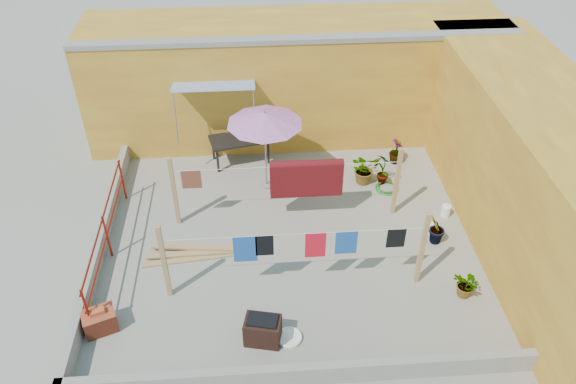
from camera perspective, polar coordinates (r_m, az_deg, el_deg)
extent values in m
plane|color=#9E998E|center=(12.52, 0.14, -4.94)|extent=(80.00, 80.00, 0.00)
cube|color=gold|center=(15.53, 0.70, 11.45)|extent=(11.00, 2.40, 3.20)
cube|color=gray|center=(13.94, 1.12, 15.24)|extent=(11.00, 0.35, 0.12)
cube|color=#2D51B2|center=(13.84, -7.58, 10.63)|extent=(2.00, 0.79, 0.22)
cylinder|color=gray|center=(13.92, -11.34, 7.31)|extent=(0.03, 0.30, 1.28)
cylinder|color=gray|center=(13.80, -3.44, 7.73)|extent=(0.03, 0.30, 1.28)
cube|color=gold|center=(12.90, 23.86, 1.85)|extent=(2.40, 9.00, 3.20)
cube|color=gray|center=(10.02, 1.76, -18.00)|extent=(8.30, 0.16, 0.44)
cube|color=gray|center=(12.81, -18.45, -4.87)|extent=(0.16, 7.30, 0.44)
cylinder|color=maroon|center=(11.03, -19.71, -11.31)|extent=(0.05, 0.05, 1.10)
cylinder|color=maroon|center=(12.39, -17.88, -4.35)|extent=(0.05, 0.05, 1.10)
cylinder|color=maroon|center=(13.91, -16.46, 1.17)|extent=(0.05, 0.05, 1.10)
cylinder|color=maroon|center=(12.08, -18.33, -2.58)|extent=(0.04, 4.20, 0.04)
cylinder|color=maroon|center=(12.36, -17.93, -4.17)|extent=(0.04, 4.20, 0.04)
cube|color=tan|center=(11.02, -12.47, -6.97)|extent=(0.09, 0.09, 1.80)
cube|color=tan|center=(11.33, 13.47, -5.64)|extent=(0.09, 0.09, 1.80)
cube|color=tan|center=(12.94, 10.99, 1.03)|extent=(0.09, 0.09, 1.80)
cube|color=tan|center=(12.66, -11.48, 0.04)|extent=(0.09, 0.09, 1.80)
cylinder|color=silver|center=(10.51, 0.73, -4.31)|extent=(5.00, 0.01, 0.01)
cylinder|color=silver|center=(12.23, -0.13, 2.60)|extent=(5.00, 0.01, 0.01)
cube|color=#520D11|center=(12.48, 1.88, 1.31)|extent=(1.62, 0.22, 0.84)
cube|color=black|center=(12.47, 3.71, 1.72)|extent=(0.37, 0.02, 0.55)
cube|color=brown|center=(12.42, -9.79, 1.27)|extent=(0.43, 0.02, 0.47)
cube|color=#1C4999|center=(10.71, -4.38, -5.80)|extent=(0.45, 0.02, 0.63)
cube|color=black|center=(10.66, -2.40, -5.45)|extent=(0.34, 0.02, 0.50)
cube|color=red|center=(10.75, 2.81, -5.41)|extent=(0.40, 0.02, 0.61)
cube|color=#1C4999|center=(10.81, 5.94, -5.13)|extent=(0.42, 0.02, 0.56)
cube|color=black|center=(10.97, 10.92, -4.62)|extent=(0.36, 0.02, 0.46)
cylinder|color=gray|center=(14.07, -2.19, 0.74)|extent=(0.32, 0.32, 0.05)
cylinder|color=gray|center=(13.49, -2.29, 4.13)|extent=(0.04, 0.04, 2.05)
cone|color=#CD6EA9|center=(13.00, -2.39, 7.50)|extent=(1.94, 1.94, 0.29)
cylinder|color=gray|center=(12.92, -2.40, 8.12)|extent=(0.04, 0.04, 0.09)
cube|color=black|center=(14.63, -4.91, 5.40)|extent=(1.67, 1.09, 0.06)
cube|color=black|center=(14.48, -7.14, 3.15)|extent=(0.06, 0.06, 0.67)
cube|color=black|center=(14.98, -7.61, 4.43)|extent=(0.06, 0.06, 0.67)
cube|color=black|center=(14.70, -2.01, 4.05)|extent=(0.06, 0.06, 0.67)
cube|color=black|center=(15.20, -2.63, 5.28)|extent=(0.06, 0.06, 0.67)
cube|color=#A33C25|center=(11.25, -18.57, -12.33)|extent=(0.71, 0.62, 0.43)
cube|color=#BB562C|center=(11.06, -18.84, -11.46)|extent=(0.30, 0.22, 0.09)
cube|color=tan|center=(12.24, -9.52, -6.69)|extent=(2.19, 0.39, 0.04)
cube|color=tan|center=(12.29, -9.13, -6.13)|extent=(2.19, 0.20, 0.04)
cube|color=tan|center=(12.33, -8.76, -5.56)|extent=(2.19, 0.41, 0.04)
cube|color=black|center=(10.50, -2.58, -13.88)|extent=(0.73, 0.57, 0.54)
cube|color=black|center=(10.27, -2.63, -12.86)|extent=(0.60, 0.44, 0.04)
cylinder|color=white|center=(10.69, 0.13, -14.61)|extent=(0.45, 0.45, 0.06)
torus|color=white|center=(10.67, 0.13, -14.51)|extent=(0.48, 0.48, 0.05)
cylinder|color=white|center=(13.00, 14.51, -3.70)|extent=(0.20, 0.20, 0.27)
cylinder|color=white|center=(12.91, 14.61, -3.20)|extent=(0.05, 0.05, 0.04)
cylinder|color=white|center=(13.57, 15.73, -1.87)|extent=(0.21, 0.21, 0.29)
cylinder|color=white|center=(13.47, 15.85, -1.33)|extent=(0.06, 0.06, 0.05)
torus|color=#1E7B1B|center=(14.17, 10.00, 0.38)|extent=(0.57, 0.57, 0.04)
torus|color=#1E7B1B|center=(14.14, 10.02, 0.52)|extent=(0.48, 0.48, 0.04)
imported|color=#1F621C|center=(14.11, 7.80, 2.37)|extent=(0.90, 0.84, 0.80)
imported|color=#1F621C|center=(15.00, 10.97, 4.09)|extent=(0.45, 0.45, 0.67)
imported|color=#1F621C|center=(14.10, 9.72, 2.36)|extent=(0.54, 0.57, 0.90)
imported|color=#1F621C|center=(12.63, 14.85, -3.70)|extent=(0.53, 0.55, 0.78)
imported|color=#1F621C|center=(11.72, 17.74, -9.00)|extent=(0.66, 0.69, 0.59)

